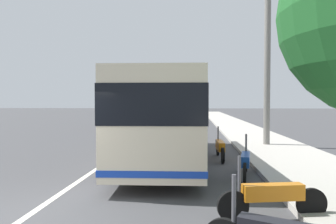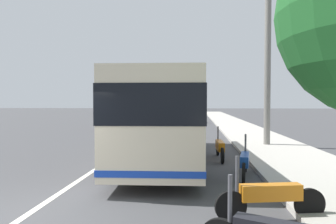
# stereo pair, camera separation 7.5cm
# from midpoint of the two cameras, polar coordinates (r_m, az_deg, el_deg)

# --- Properties ---
(ground_plane) EXTENTS (220.00, 220.00, 0.00)m
(ground_plane) POSITION_cam_midpoint_polar(r_m,az_deg,el_deg) (6.72, -26.47, -17.98)
(ground_plane) COLOR #424244
(sidewalk_curb) EXTENTS (110.00, 3.60, 0.14)m
(sidewalk_curb) POSITION_cam_midpoint_polar(r_m,az_deg,el_deg) (15.99, 18.57, -6.13)
(sidewalk_curb) COLOR #B2ADA3
(sidewalk_curb) RESTS_ON ground
(lane_divider_line) EXTENTS (110.00, 0.16, 0.01)m
(lane_divider_line) POSITION_cam_midpoint_polar(r_m,az_deg,el_deg) (15.90, -7.23, -6.33)
(lane_divider_line) COLOR silver
(lane_divider_line) RESTS_ON ground
(coach_bus) EXTENTS (10.25, 2.98, 3.14)m
(coach_bus) POSITION_cam_midpoint_polar(r_m,az_deg,el_deg) (12.02, -0.86, -0.35)
(coach_bus) COLOR beige
(coach_bus) RESTS_ON ground
(motorcycle_by_tree) EXTENTS (0.48, 2.13, 1.25)m
(motorcycle_by_tree) POSITION_cam_midpoint_polar(r_m,az_deg,el_deg) (6.33, 18.48, -14.75)
(motorcycle_by_tree) COLOR black
(motorcycle_by_tree) RESTS_ON ground
(motorcycle_far_end) EXTENTS (2.07, 0.47, 1.24)m
(motorcycle_far_end) POSITION_cam_midpoint_polar(r_m,az_deg,el_deg) (9.62, 13.98, -9.03)
(motorcycle_far_end) COLOR black
(motorcycle_far_end) RESTS_ON ground
(motorcycle_mid_row) EXTENTS (2.31, 0.28, 1.25)m
(motorcycle_mid_row) POSITION_cam_midpoint_polar(r_m,az_deg,el_deg) (12.37, 9.47, -6.51)
(motorcycle_mid_row) COLOR black
(motorcycle_mid_row) RESTS_ON ground
(car_behind_bus) EXTENTS (4.24, 1.96, 1.48)m
(car_behind_bus) POSITION_cam_midpoint_polar(r_m,az_deg,el_deg) (25.90, -7.11, -1.65)
(car_behind_bus) COLOR red
(car_behind_bus) RESTS_ON ground
(car_ahead_same_lane) EXTENTS (4.16, 1.91, 1.60)m
(car_ahead_same_lane) POSITION_cam_midpoint_polar(r_m,az_deg,el_deg) (34.44, 3.60, -0.69)
(car_ahead_same_lane) COLOR black
(car_ahead_same_lane) RESTS_ON ground
(utility_pole) EXTENTS (0.31, 0.31, 8.18)m
(utility_pole) POSITION_cam_midpoint_polar(r_m,az_deg,el_deg) (16.31, 17.82, 8.19)
(utility_pole) COLOR slate
(utility_pole) RESTS_ON ground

